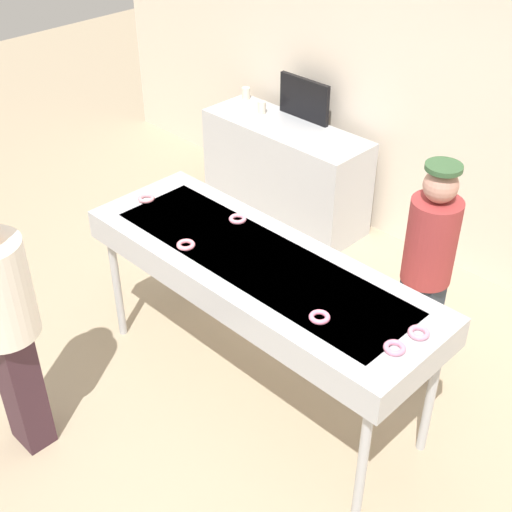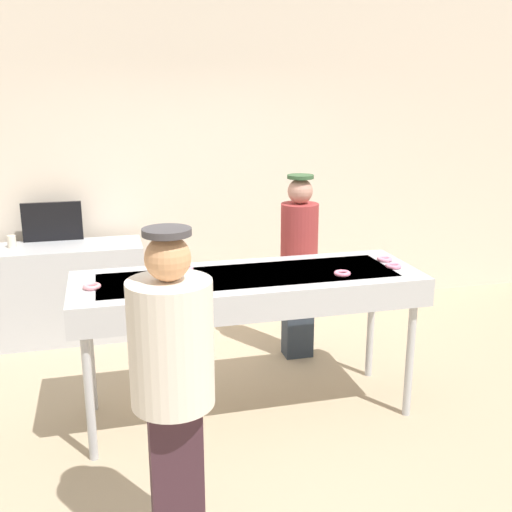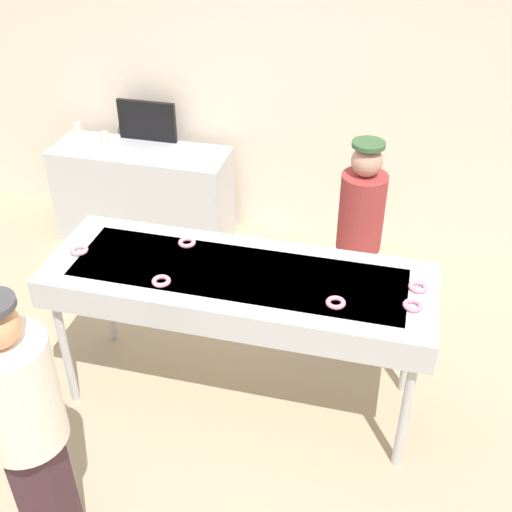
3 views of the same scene
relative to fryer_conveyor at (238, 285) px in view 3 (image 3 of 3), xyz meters
The scene contains 15 objects.
ground_plane 0.94m from the fryer_conveyor, ahead, with size 16.00×16.00×0.00m, color tan.
back_wall 2.31m from the fryer_conveyor, 90.00° to the left, with size 8.00×0.12×3.19m, color beige.
fryer_conveyor is the anchor object (origin of this frame).
strawberry_donut_0 0.47m from the fryer_conveyor, 151.68° to the left, with size 0.11×0.11×0.03m, color pink.
strawberry_donut_1 1.03m from the fryer_conveyor, behind, with size 0.11×0.11×0.03m, color pink.
strawberry_donut_2 0.47m from the fryer_conveyor, 152.21° to the right, with size 0.11×0.11×0.03m, color pink.
strawberry_donut_3 1.04m from the fryer_conveyor, ahead, with size 0.11×0.11×0.03m, color pink.
strawberry_donut_4 1.07m from the fryer_conveyor, ahead, with size 0.11×0.11×0.03m, color pink.
strawberry_donut_5 0.65m from the fryer_conveyor, 15.18° to the right, with size 0.11×0.11×0.03m, color pink.
worker_baker 1.06m from the fryer_conveyor, 52.58° to the left, with size 0.31×0.31×1.58m.
customer_waiting 1.46m from the fryer_conveyor, 117.24° to the right, with size 0.38×0.38×1.68m.
prep_counter 2.30m from the fryer_conveyor, 128.32° to the left, with size 1.58×0.55×0.88m, color #B7BABF.
paper_cup_0 2.51m from the fryer_conveyor, 133.77° to the left, with size 0.08×0.08×0.11m, color beige.
paper_cup_1 2.85m from the fryer_conveyor, 136.83° to the left, with size 0.08×0.08×0.11m, color beige.
menu_display 2.43m from the fryer_conveyor, 125.00° to the left, with size 0.54×0.04×0.36m, color black.
Camera 3 is at (0.86, -2.99, 3.27)m, focal length 44.69 mm.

